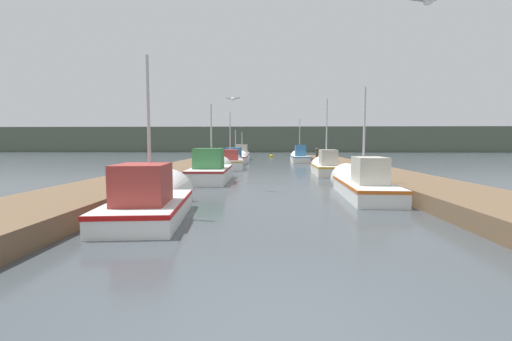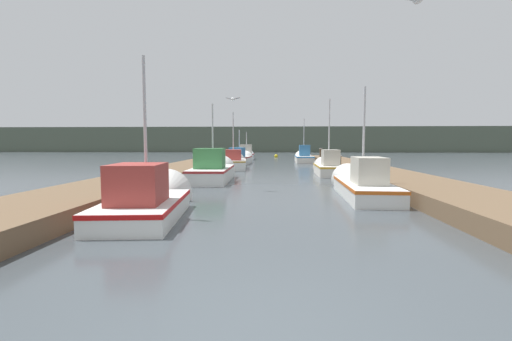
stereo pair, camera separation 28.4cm
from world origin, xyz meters
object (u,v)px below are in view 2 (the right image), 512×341
fishing_boat_4 (233,162)px  fishing_boat_7 (247,154)px  channel_buoy (276,156)px  seagull_1 (233,99)px  mooring_piling_3 (339,163)px  fishing_boat_6 (303,157)px  mooring_piling_1 (321,156)px  mooring_piling_2 (208,160)px  fishing_boat_0 (151,199)px  fishing_boat_2 (214,170)px  fishing_boat_3 (328,167)px  mooring_piling_0 (332,164)px  fishing_boat_1 (360,183)px  fishing_boat_5 (240,159)px

fishing_boat_4 → fishing_boat_7: fishing_boat_4 is taller
channel_buoy → seagull_1: bearing=-93.4°
mooring_piling_3 → seagull_1: seagull_1 is taller
fishing_boat_6 → channel_buoy: bearing=105.3°
mooring_piling_1 → mooring_piling_2: (-8.62, -7.79, -0.02)m
fishing_boat_0 → fishing_boat_7: 30.40m
fishing_boat_0 → fishing_boat_2: size_ratio=0.81×
fishing_boat_0 → fishing_boat_3: size_ratio=0.96×
fishing_boat_2 → mooring_piling_3: fishing_boat_2 is taller
fishing_boat_7 → mooring_piling_3: 18.43m
fishing_boat_7 → mooring_piling_0: 17.30m
fishing_boat_6 → fishing_boat_2: bearing=-108.3°
fishing_boat_1 → mooring_piling_3: 9.67m
fishing_boat_4 → mooring_piling_2: 2.48m
mooring_piling_0 → mooring_piling_1: (0.18, 7.26, 0.23)m
fishing_boat_0 → mooring_piling_1: bearing=65.5°
fishing_boat_4 → fishing_boat_6: size_ratio=0.74×
fishing_boat_0 → fishing_boat_4: 16.10m
fishing_boat_2 → channel_buoy: 27.97m
fishing_boat_7 → fishing_boat_4: bearing=-90.3°
fishing_boat_1 → fishing_boat_5: (-6.25, 17.82, 0.07)m
fishing_boat_5 → fishing_boat_6: size_ratio=0.98×
mooring_piling_3 → fishing_boat_0: bearing=-118.9°
mooring_piling_3 → channel_buoy: 23.10m
mooring_piling_1 → fishing_boat_0: bearing=-108.7°
fishing_boat_0 → fishing_boat_2: (0.18, 8.51, 0.09)m
fishing_boat_1 → seagull_1: 5.86m
fishing_boat_0 → fishing_boat_6: bearing=70.7°
mooring_piling_0 → mooring_piling_1: mooring_piling_1 is taller
mooring_piling_1 → mooring_piling_3: (0.08, -8.39, -0.16)m
fishing_boat_5 → seagull_1: 17.31m
mooring_piling_1 → fishing_boat_6: bearing=107.2°
fishing_boat_3 → channel_buoy: size_ratio=4.93×
fishing_boat_1 → channel_buoy: fishing_boat_1 is taller
fishing_boat_7 → mooring_piling_0: (7.16, -15.75, -0.07)m
fishing_boat_7 → fishing_boat_1: bearing=-77.5°
fishing_boat_0 → fishing_boat_7: (0.06, 30.40, 0.14)m
fishing_boat_2 → seagull_1: 5.08m
fishing_boat_5 → mooring_piling_1: size_ratio=4.44×
seagull_1 → fishing_boat_1: bearing=-6.0°
fishing_boat_2 → mooring_piling_2: 5.79m
fishing_boat_4 → mooring_piling_1: 9.20m
fishing_boat_7 → mooring_piling_0: bearing=-66.7°
fishing_boat_0 → mooring_piling_2: 14.18m
mooring_piling_0 → mooring_piling_2: (-8.43, -0.53, 0.22)m
fishing_boat_3 → mooring_piling_1: size_ratio=3.42×
fishing_boat_1 → mooring_piling_2: 12.77m
fishing_boat_1 → fishing_boat_3: bearing=91.9°
fishing_boat_6 → mooring_piling_2: size_ratio=4.63×
mooring_piling_0 → fishing_boat_0: bearing=-116.2°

